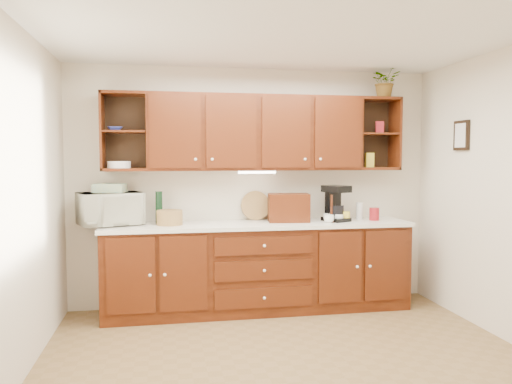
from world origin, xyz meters
name	(u,v)px	position (x,y,z in m)	size (l,w,h in m)	color
floor	(292,365)	(0.00, 0.00, 0.00)	(4.00, 4.00, 0.00)	brown
ceiling	(294,28)	(0.00, 0.00, 2.60)	(4.00, 4.00, 0.00)	white
back_wall	(254,187)	(0.00, 1.75, 1.30)	(4.00, 4.00, 0.00)	beige
left_wall	(14,205)	(-2.00, 0.00, 1.30)	(3.50, 3.50, 0.00)	beige
base_cabinets	(258,268)	(0.00, 1.45, 0.45)	(3.20, 0.60, 0.90)	#321105
countertop	(259,225)	(0.00, 1.44, 0.92)	(3.24, 0.64, 0.04)	white
upper_cabinets	(257,133)	(0.01, 1.59, 1.89)	(3.20, 0.33, 0.80)	#321105
undercabinet_light	(257,172)	(0.00, 1.53, 1.47)	(0.40, 0.05, 0.03)	white
framed_picture	(462,135)	(1.98, 0.90, 1.85)	(0.03, 0.24, 0.30)	black
wicker_basket	(170,218)	(-0.93, 1.45, 1.02)	(0.26, 0.26, 0.15)	#A37E44
microwave	(110,209)	(-1.52, 1.53, 1.11)	(0.60, 0.41, 0.33)	silver
towel_stack	(110,188)	(-1.52, 1.53, 1.32)	(0.30, 0.22, 0.09)	tan
wine_bottle	(159,207)	(-1.03, 1.59, 1.11)	(0.07, 0.07, 0.34)	black
woven_tray	(256,219)	(0.01, 1.69, 0.95)	(0.32, 0.32, 0.02)	#A37E44
bread_box	(289,208)	(0.33, 1.48, 1.09)	(0.43, 0.27, 0.30)	#321105
mug_tree	(331,218)	(0.78, 1.37, 0.98)	(0.25, 0.25, 0.29)	#321105
canister_red	(374,214)	(1.29, 1.42, 1.01)	(0.11, 0.11, 0.14)	maroon
canister_white	(359,211)	(1.16, 1.54, 1.03)	(0.07, 0.07, 0.19)	white
canister_yellow	(346,217)	(0.94, 1.37, 0.99)	(0.09, 0.09, 0.11)	gold
coffee_maker	(335,204)	(0.85, 1.45, 1.13)	(0.30, 0.33, 0.39)	black
bowl_stack	(115,129)	(-1.46, 1.55, 1.92)	(0.15, 0.15, 0.04)	#293699
plate_stack	(119,165)	(-1.43, 1.58, 1.56)	(0.24, 0.24, 0.07)	white
pantry_box_yellow	(369,160)	(1.29, 1.57, 1.60)	(0.09, 0.07, 0.16)	gold
pantry_box_red	(380,127)	(1.40, 1.58, 1.96)	(0.09, 0.08, 0.13)	maroon
potted_plant	(385,82)	(1.44, 1.54, 2.46)	(0.31, 0.27, 0.35)	#999999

